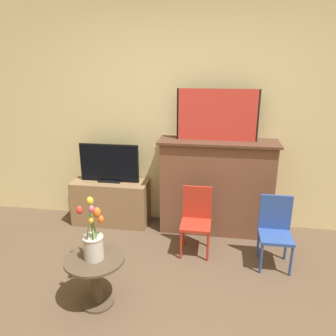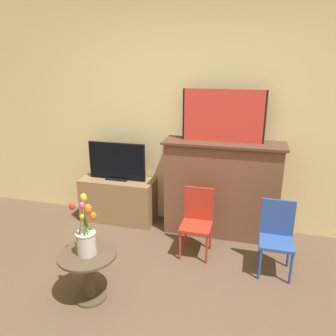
{
  "view_description": "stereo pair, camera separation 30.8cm",
  "coord_description": "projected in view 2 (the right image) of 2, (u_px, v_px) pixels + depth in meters",
  "views": [
    {
      "loc": [
        0.39,
        -1.6,
        1.89
      ],
      "look_at": [
        -0.07,
        1.3,
        0.93
      ],
      "focal_mm": 35.0,
      "sensor_mm": 36.0,
      "label": 1
    },
    {
      "loc": [
        0.69,
        -1.54,
        1.89
      ],
      "look_at": [
        -0.07,
        1.3,
        0.93
      ],
      "focal_mm": 35.0,
      "sensor_mm": 36.0,
      "label": 2
    }
  ],
  "objects": [
    {
      "name": "wall_back",
      "position": [
        193.0,
        112.0,
        3.7
      ],
      "size": [
        8.0,
        0.06,
        2.7
      ],
      "color": "beige",
      "rests_on": "ground"
    },
    {
      "name": "fireplace_mantel",
      "position": [
        222.0,
        187.0,
        3.66
      ],
      "size": [
        1.3,
        0.42,
        1.08
      ],
      "color": "brown",
      "rests_on": "ground"
    },
    {
      "name": "painting",
      "position": [
        223.0,
        116.0,
        3.42
      ],
      "size": [
        0.87,
        0.03,
        0.55
      ],
      "color": "black",
      "rests_on": "fireplace_mantel"
    },
    {
      "name": "tv_stand",
      "position": [
        119.0,
        200.0,
        4.04
      ],
      "size": [
        0.9,
        0.37,
        0.53
      ],
      "color": "olive",
      "rests_on": "ground"
    },
    {
      "name": "tv_monitor",
      "position": [
        117.0,
        162.0,
        3.89
      ],
      "size": [
        0.71,
        0.12,
        0.45
      ],
      "color": "black",
      "rests_on": "tv_stand"
    },
    {
      "name": "chair_red",
      "position": [
        197.0,
        218.0,
        3.32
      ],
      "size": [
        0.3,
        0.3,
        0.68
      ],
      "color": "#B22D1E",
      "rests_on": "ground"
    },
    {
      "name": "chair_blue",
      "position": [
        277.0,
        234.0,
        3.02
      ],
      "size": [
        0.3,
        0.3,
        0.68
      ],
      "color": "#2D4C99",
      "rests_on": "ground"
    },
    {
      "name": "side_table",
      "position": [
        88.0,
        269.0,
        2.67
      ],
      "size": [
        0.47,
        0.47,
        0.43
      ],
      "color": "#4C3D2D",
      "rests_on": "ground"
    },
    {
      "name": "vase_tulips",
      "position": [
        86.0,
        237.0,
        2.57
      ],
      "size": [
        0.19,
        0.2,
        0.5
      ],
      "color": "beige",
      "rests_on": "side_table"
    }
  ]
}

